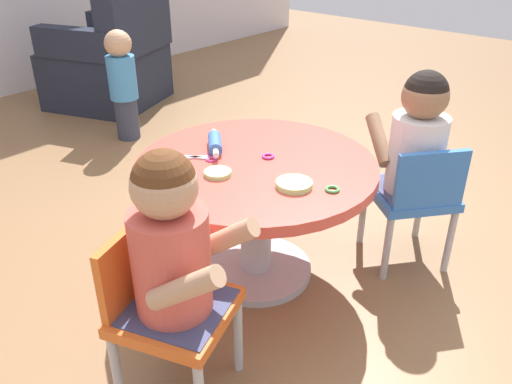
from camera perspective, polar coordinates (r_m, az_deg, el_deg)
name	(u,v)px	position (r m, az deg, el deg)	size (l,w,h in m)	color
ground_plane	(256,271)	(2.13, 0.00, -8.67)	(10.00, 10.00, 0.00)	olive
craft_table	(256,191)	(1.93, 0.00, 0.10)	(0.87, 0.87, 0.49)	silver
child_chair_left	(165,307)	(1.52, -9.91, -12.24)	(0.38, 0.38, 0.54)	#B7B7BC
seated_child_left	(171,243)	(1.37, -9.24, -5.47)	(0.37, 0.42, 0.51)	#3F4772
child_chair_right	(414,196)	(2.12, 16.86, -0.41)	(0.42, 0.42, 0.54)	#B7B7BC
seated_child_right	(418,138)	(2.05, 17.26, 5.66)	(0.43, 0.44, 0.51)	#3F4772
armchair_dark	(111,62)	(4.03, -15.54, 13.53)	(0.91, 0.92, 0.85)	#232838
toddler_standing	(123,82)	(3.33, -14.35, 11.53)	(0.17, 0.17, 0.67)	#33384C
rolling_pin	(215,143)	(1.97, -4.50, 5.36)	(0.17, 0.18, 0.05)	#3F72CC
craft_scissors	(204,157)	(1.91, -5.68, 3.77)	(0.13, 0.14, 0.01)	silver
playdough_blob_0	(218,173)	(1.78, -4.20, 2.08)	(0.09, 0.09, 0.02)	#B2E58C
playdough_blob_1	(294,184)	(1.71, 4.19, 0.86)	(0.12, 0.12, 0.02)	#B2E58C
cookie_cutter_0	(332,190)	(1.70, 8.29, 0.27)	(0.05, 0.05, 0.01)	#4CB259
cookie_cutter_1	(268,156)	(1.91, 1.33, 3.93)	(0.05, 0.05, 0.01)	#D83FA5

